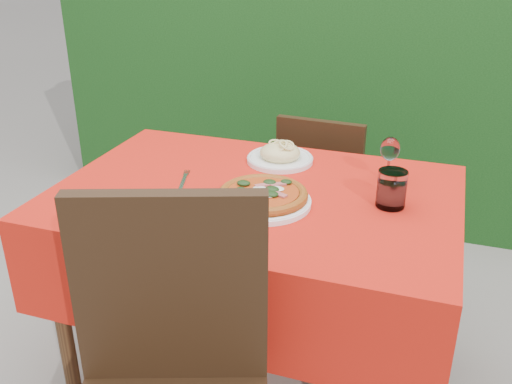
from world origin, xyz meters
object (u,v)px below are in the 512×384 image
(chair_near, at_px, (169,383))
(chair_far, at_px, (323,190))
(pasta_plate, at_px, (280,155))
(fork, at_px, (183,182))
(wine_glass, at_px, (390,151))
(pizza_plate, at_px, (263,197))
(water_glass, at_px, (391,191))

(chair_near, bearing_deg, chair_far, 68.19)
(pasta_plate, distance_m, fork, 0.37)
(wine_glass, xyz_separation_m, fork, (-0.63, -0.22, -0.10))
(fork, bearing_deg, wine_glass, 2.56)
(pizza_plate, bearing_deg, fork, 166.61)
(pizza_plate, height_order, pasta_plate, pasta_plate)
(chair_near, relative_size, fork, 5.83)
(water_glass, relative_size, wine_glass, 0.74)
(chair_far, bearing_deg, wine_glass, 126.16)
(chair_far, bearing_deg, chair_near, 91.31)
(chair_near, distance_m, wine_glass, 1.00)
(chair_near, height_order, chair_far, chair_near)
(water_glass, xyz_separation_m, wine_glass, (-0.03, 0.18, 0.06))
(pasta_plate, bearing_deg, pizza_plate, -81.73)
(wine_glass, bearing_deg, pizza_plate, -138.56)
(chair_far, distance_m, fork, 0.82)
(wine_glass, bearing_deg, chair_near, -111.87)
(pizza_plate, relative_size, wine_glass, 2.18)
(chair_near, bearing_deg, water_glass, 41.40)
(wine_glass, bearing_deg, water_glass, -80.25)
(pizza_plate, distance_m, pasta_plate, 0.35)
(pizza_plate, bearing_deg, water_glass, 16.72)
(chair_far, bearing_deg, pizza_plate, 91.56)
(chair_far, height_order, pizza_plate, chair_far)
(water_glass, relative_size, fork, 0.67)
(chair_near, relative_size, pizza_plate, 2.97)
(pizza_plate, distance_m, fork, 0.31)
(pasta_plate, bearing_deg, chair_far, 79.97)
(water_glass, xyz_separation_m, fork, (-0.66, -0.04, -0.05))
(pizza_plate, bearing_deg, chair_far, 88.20)
(pasta_plate, distance_m, wine_glass, 0.40)
(pizza_plate, height_order, fork, pizza_plate)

